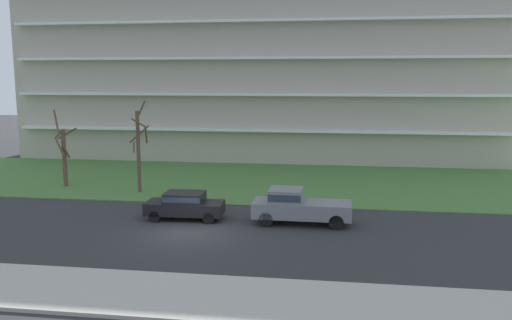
{
  "coord_description": "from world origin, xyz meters",
  "views": [
    {
      "loc": [
        7.2,
        -25.49,
        7.97
      ],
      "look_at": [
        2.64,
        6.0,
        2.97
      ],
      "focal_mm": 36.45,
      "sensor_mm": 36.0,
      "label": 1
    }
  ],
  "objects_px": {
    "sedan_black_center_left": "(185,204)",
    "tree_far_left": "(64,153)",
    "tree_left": "(139,148)",
    "pickup_gray_near_left": "(298,206)"
  },
  "relations": [
    {
      "from": "pickup_gray_near_left",
      "to": "sedan_black_center_left",
      "type": "height_order",
      "value": "pickup_gray_near_left"
    },
    {
      "from": "tree_left",
      "to": "sedan_black_center_left",
      "type": "distance_m",
      "value": 8.41
    },
    {
      "from": "tree_far_left",
      "to": "sedan_black_center_left",
      "type": "bearing_deg",
      "value": -33.31
    },
    {
      "from": "pickup_gray_near_left",
      "to": "sedan_black_center_left",
      "type": "xyz_separation_m",
      "value": [
        -6.44,
        -0.0,
        -0.14
      ]
    },
    {
      "from": "tree_far_left",
      "to": "tree_left",
      "type": "height_order",
      "value": "tree_left"
    },
    {
      "from": "sedan_black_center_left",
      "to": "tree_far_left",
      "type": "bearing_deg",
      "value": -35.09
    },
    {
      "from": "tree_far_left",
      "to": "pickup_gray_near_left",
      "type": "bearing_deg",
      "value": -22.69
    },
    {
      "from": "tree_far_left",
      "to": "tree_left",
      "type": "relative_size",
      "value": 0.89
    },
    {
      "from": "tree_far_left",
      "to": "pickup_gray_near_left",
      "type": "distance_m",
      "value": 19.26
    },
    {
      "from": "tree_far_left",
      "to": "sedan_black_center_left",
      "type": "distance_m",
      "value": 13.6
    }
  ]
}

